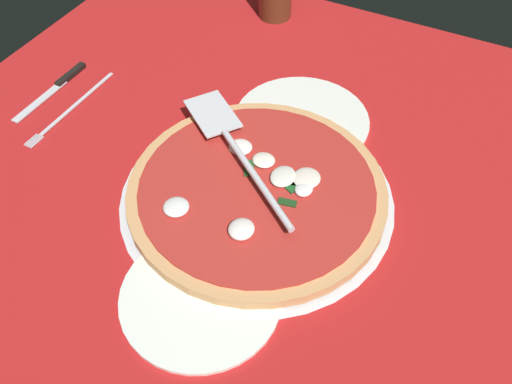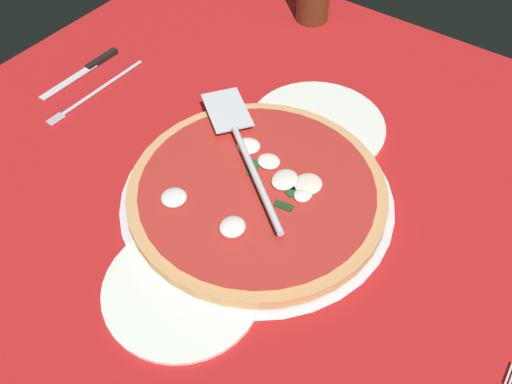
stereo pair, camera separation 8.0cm
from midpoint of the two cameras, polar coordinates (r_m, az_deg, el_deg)
name	(u,v)px [view 1 (the left image)]	position (r cm, az deg, el deg)	size (l,w,h in cm)	color
ground_plane	(246,197)	(82.86, -3.81, -0.64)	(113.67, 113.67, 0.80)	#B31B1C
pizza_pan	(256,198)	(81.43, -2.82, -0.83)	(40.75, 40.75, 0.91)	silver
dinner_plate_left	(302,120)	(93.51, 2.33, 7.34)	(22.84, 22.84, 1.00)	white
dinner_plate_right	(201,297)	(72.53, -8.97, -10.93)	(21.07, 21.07, 1.00)	white
pizza	(256,192)	(80.29, -2.85, -0.15)	(38.28, 38.28, 3.41)	tan
pizza_server	(235,145)	(83.39, -5.00, 4.75)	(21.40, 27.43, 1.00)	silver
place_setting_near	(65,98)	(105.20, -21.44, 8.96)	(22.78, 14.18, 1.40)	white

